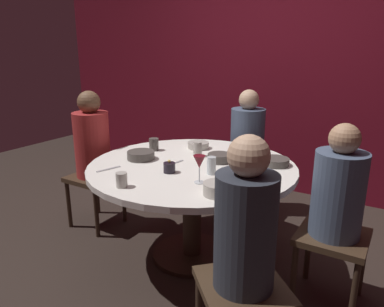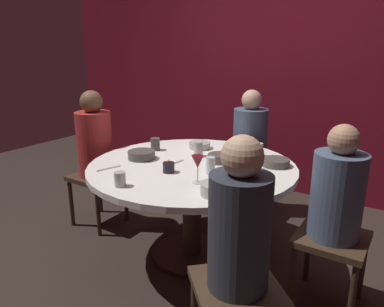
{
  "view_description": "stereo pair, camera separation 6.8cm",
  "coord_description": "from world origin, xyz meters",
  "px_view_note": "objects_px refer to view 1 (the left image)",
  "views": [
    {
      "loc": [
        1.3,
        -2.11,
        1.55
      ],
      "look_at": [
        0.0,
        0.0,
        0.82
      ],
      "focal_mm": 33.93,
      "sensor_mm": 36.0,
      "label": 1
    },
    {
      "loc": [
        1.35,
        -2.08,
        1.55
      ],
      "look_at": [
        0.0,
        0.0,
        0.82
      ],
      "focal_mm": 33.93,
      "sensor_mm": 36.0,
      "label": 2
    }
  ],
  "objects_px": {
    "bowl_small_white": "(275,162)",
    "cup_beside_wine": "(257,149)",
    "bowl_rice_portion": "(198,145)",
    "cup_center_front": "(198,149)",
    "cup_by_right_diner": "(244,157)",
    "bowl_sauce_side": "(141,155)",
    "bowl_salad_center": "(219,189)",
    "cup_near_candle": "(122,180)",
    "seated_diner_right": "(338,197)",
    "dining_table": "(192,181)",
    "cup_far_edge": "(211,165)",
    "candle_holder": "(169,167)",
    "cup_by_left_diner": "(154,144)",
    "seated_diner_back": "(247,138)",
    "dinner_plate": "(241,179)",
    "seated_diner_front_right": "(245,234)",
    "cell_phone": "(252,148)",
    "seated_diner_left": "(92,146)",
    "bowl_serving_large": "(219,158)"
  },
  "relations": [
    {
      "from": "bowl_small_white",
      "to": "cup_beside_wine",
      "type": "distance_m",
      "value": 0.25
    },
    {
      "from": "bowl_rice_portion",
      "to": "cup_center_front",
      "type": "distance_m",
      "value": 0.23
    },
    {
      "from": "cup_by_right_diner",
      "to": "bowl_sauce_side",
      "type": "bearing_deg",
      "value": -155.87
    },
    {
      "from": "bowl_salad_center",
      "to": "bowl_sauce_side",
      "type": "bearing_deg",
      "value": 159.52
    },
    {
      "from": "cup_near_candle",
      "to": "cup_by_right_diner",
      "type": "distance_m",
      "value": 0.92
    },
    {
      "from": "seated_diner_right",
      "to": "cup_center_front",
      "type": "relative_size",
      "value": 10.06
    },
    {
      "from": "cup_by_right_diner",
      "to": "dining_table",
      "type": "bearing_deg",
      "value": -144.81
    },
    {
      "from": "bowl_salad_center",
      "to": "cup_far_edge",
      "type": "distance_m",
      "value": 0.35
    },
    {
      "from": "cup_by_right_diner",
      "to": "seated_diner_right",
      "type": "bearing_deg",
      "value": -17.47
    },
    {
      "from": "candle_holder",
      "to": "seated_diner_right",
      "type": "bearing_deg",
      "value": 12.65
    },
    {
      "from": "bowl_rice_portion",
      "to": "cup_by_left_diner",
      "type": "relative_size",
      "value": 1.76
    },
    {
      "from": "seated_diner_back",
      "to": "seated_diner_right",
      "type": "height_order",
      "value": "seated_diner_back"
    },
    {
      "from": "cup_center_front",
      "to": "candle_holder",
      "type": "bearing_deg",
      "value": -85.7
    },
    {
      "from": "dinner_plate",
      "to": "bowl_rice_portion",
      "type": "height_order",
      "value": "bowl_rice_portion"
    },
    {
      "from": "bowl_sauce_side",
      "to": "seated_diner_front_right",
      "type": "bearing_deg",
      "value": -29.49
    },
    {
      "from": "cell_phone",
      "to": "bowl_small_white",
      "type": "height_order",
      "value": "bowl_small_white"
    },
    {
      "from": "cup_by_left_diner",
      "to": "cup_near_candle",
      "type": "bearing_deg",
      "value": -66.33
    },
    {
      "from": "dining_table",
      "to": "cup_near_candle",
      "type": "distance_m",
      "value": 0.64
    },
    {
      "from": "bowl_sauce_side",
      "to": "bowl_small_white",
      "type": "bearing_deg",
      "value": 23.19
    },
    {
      "from": "bowl_sauce_side",
      "to": "cup_far_edge",
      "type": "xyz_separation_m",
      "value": [
        0.61,
        -0.02,
        0.03
      ]
    },
    {
      "from": "bowl_small_white",
      "to": "cup_by_left_diner",
      "type": "relative_size",
      "value": 1.98
    },
    {
      "from": "bowl_small_white",
      "to": "bowl_sauce_side",
      "type": "relative_size",
      "value": 0.97
    },
    {
      "from": "seated_diner_left",
      "to": "dining_table",
      "type": "bearing_deg",
      "value": 0.0
    },
    {
      "from": "dining_table",
      "to": "bowl_rice_portion",
      "type": "height_order",
      "value": "bowl_rice_portion"
    },
    {
      "from": "seated_diner_left",
      "to": "cup_near_candle",
      "type": "height_order",
      "value": "seated_diner_left"
    },
    {
      "from": "cell_phone",
      "to": "bowl_rice_portion",
      "type": "bearing_deg",
      "value": -57.42
    },
    {
      "from": "seated_diner_right",
      "to": "bowl_rice_portion",
      "type": "bearing_deg",
      "value": -18.48
    },
    {
      "from": "seated_diner_right",
      "to": "seated_diner_left",
      "type": "bearing_deg",
      "value": 0.0
    },
    {
      "from": "seated_diner_back",
      "to": "bowl_small_white",
      "type": "height_order",
      "value": "seated_diner_back"
    },
    {
      "from": "dining_table",
      "to": "seated_diner_front_right",
      "type": "bearing_deg",
      "value": -45.0
    },
    {
      "from": "seated_diner_back",
      "to": "bowl_sauce_side",
      "type": "relative_size",
      "value": 5.78
    },
    {
      "from": "dining_table",
      "to": "candle_holder",
      "type": "distance_m",
      "value": 0.29
    },
    {
      "from": "dinner_plate",
      "to": "seated_diner_back",
      "type": "bearing_deg",
      "value": 111.21
    },
    {
      "from": "cup_near_candle",
      "to": "cup_far_edge",
      "type": "relative_size",
      "value": 0.76
    },
    {
      "from": "candle_holder",
      "to": "bowl_salad_center",
      "type": "xyz_separation_m",
      "value": [
        0.46,
        -0.17,
        0.0
      ]
    },
    {
      "from": "seated_diner_front_right",
      "to": "seated_diner_right",
      "type": "bearing_deg",
      "value": -65.15
    },
    {
      "from": "candle_holder",
      "to": "cup_near_candle",
      "type": "relative_size",
      "value": 1.0
    },
    {
      "from": "bowl_serving_large",
      "to": "bowl_salad_center",
      "type": "height_order",
      "value": "bowl_salad_center"
    },
    {
      "from": "bowl_rice_portion",
      "to": "cup_beside_wine",
      "type": "xyz_separation_m",
      "value": [
        0.5,
        0.06,
        0.02
      ]
    },
    {
      "from": "seated_diner_back",
      "to": "bowl_sauce_side",
      "type": "xyz_separation_m",
      "value": [
        -0.39,
        -1.1,
        0.05
      ]
    },
    {
      "from": "cup_center_front",
      "to": "bowl_salad_center",
      "type": "bearing_deg",
      "value": -50.42
    },
    {
      "from": "dining_table",
      "to": "cell_phone",
      "type": "distance_m",
      "value": 0.66
    },
    {
      "from": "seated_diner_back",
      "to": "bowl_salad_center",
      "type": "distance_m",
      "value": 1.47
    },
    {
      "from": "seated_diner_left",
      "to": "dinner_plate",
      "type": "height_order",
      "value": "seated_diner_left"
    },
    {
      "from": "candle_holder",
      "to": "bowl_rice_portion",
      "type": "relative_size",
      "value": 0.51
    },
    {
      "from": "seated_diner_left",
      "to": "candle_holder",
      "type": "distance_m",
      "value": 1.0
    },
    {
      "from": "cup_by_right_diner",
      "to": "cup_far_edge",
      "type": "relative_size",
      "value": 0.74
    },
    {
      "from": "bowl_serving_large",
      "to": "seated_diner_right",
      "type": "bearing_deg",
      "value": -10.3
    },
    {
      "from": "dining_table",
      "to": "cup_by_right_diner",
      "type": "distance_m",
      "value": 0.42
    },
    {
      "from": "seated_diner_left",
      "to": "cup_by_left_diner",
      "type": "distance_m",
      "value": 0.57
    }
  ]
}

